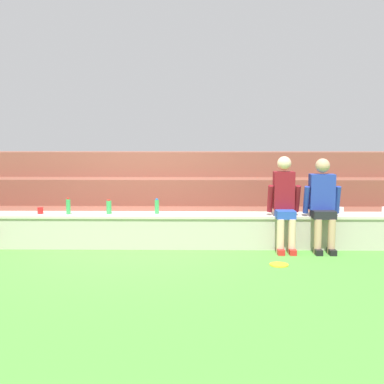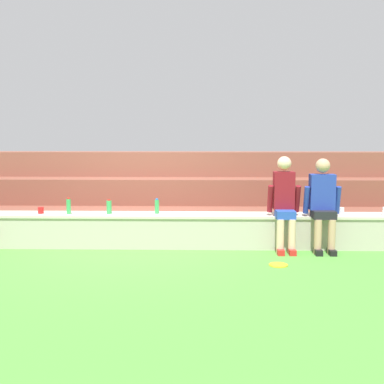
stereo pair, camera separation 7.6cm
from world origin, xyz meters
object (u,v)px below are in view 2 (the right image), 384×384
Objects in this scene: water_bottle_near_left at (157,206)px; water_bottle_near_right at (69,206)px; plastic_cup_middle at (41,210)px; plastic_cup_left_end at (341,211)px; person_left_of_center at (284,201)px; water_bottle_mid_left at (109,207)px; frisbee at (278,265)px; person_center at (323,202)px.

water_bottle_near_left is 0.93× the size of water_bottle_near_right.
plastic_cup_left_end reaches higher than plastic_cup_middle.
person_left_of_center reaches higher than water_bottle_near_left.
plastic_cup_middle is at bearing 175.66° from water_bottle_near_right.
water_bottle_near_right is (-1.37, -0.08, 0.01)m from water_bottle_near_left.
water_bottle_mid_left reaches higher than frisbee.
water_bottle_near_right is at bearing -176.84° from water_bottle_near_left.
person_left_of_center is 13.05× the size of plastic_cup_left_end.
person_center reaches higher than frisbee.
person_center is 3.28m from water_bottle_mid_left.
water_bottle_near_right reaches higher than water_bottle_near_left.
person_left_of_center reaches higher than water_bottle_near_right.
person_center is 0.48m from plastic_cup_left_end.
plastic_cup_middle is at bearing -178.70° from water_bottle_near_left.
person_center reaches higher than plastic_cup_middle.
plastic_cup_left_end is (4.25, 0.06, -0.07)m from water_bottle_near_right.
water_bottle_mid_left is 2.09× the size of plastic_cup_left_end.
water_bottle_mid_left is 0.90× the size of frisbee.
water_bottle_near_left is at bearing 179.76° from plastic_cup_left_end.
water_bottle_near_left is 1.04× the size of water_bottle_mid_left.
water_bottle_near_right is (-3.89, 0.20, -0.11)m from person_center.
water_bottle_near_left is 2.88m from plastic_cup_left_end.
water_bottle_near_right is at bearing 177.24° from person_left_of_center.
plastic_cup_left_end is (2.87, -0.01, -0.06)m from water_bottle_near_left.
plastic_cup_left_end is at bearing 0.36° from plastic_cup_middle.
person_center reaches higher than water_bottle_near_right.
person_center reaches higher than plastic_cup_left_end.
frisbee is (-0.21, -0.86, -0.75)m from person_left_of_center.
plastic_cup_middle is (-3.78, 0.19, -0.19)m from person_left_of_center.
person_center is at bearing -3.53° from person_left_of_center.
person_center is at bearing -4.08° from water_bottle_mid_left.
water_bottle_near_right is 2.35× the size of plastic_cup_left_end.
plastic_cup_middle is (-1.83, -0.04, -0.06)m from water_bottle_near_left.
plastic_cup_left_end is (0.92, 0.22, -0.18)m from person_left_of_center.
person_left_of_center is at bearing -4.19° from water_bottle_mid_left.
person_left_of_center is 0.57m from person_center.
water_bottle_mid_left is 1.08m from plastic_cup_middle.
water_bottle_mid_left is 2.78m from frisbee.
person_left_of_center reaches higher than plastic_cup_left_end.
water_bottle_near_left is 1.83m from plastic_cup_middle.
person_left_of_center is 1.97m from water_bottle_near_left.
plastic_cup_middle is (-0.45, 0.03, -0.07)m from water_bottle_near_right.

